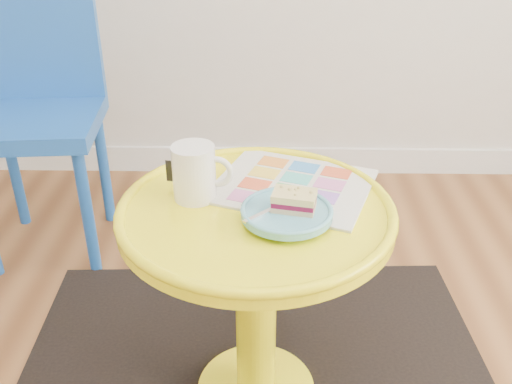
{
  "coord_description": "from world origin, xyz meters",
  "views": [
    {
      "loc": [
        0.06,
        -0.4,
        1.21
      ],
      "look_at": [
        0.04,
        0.67,
        0.62
      ],
      "focal_mm": 40.0,
      "sensor_mm": 36.0,
      "label": 1
    }
  ],
  "objects_px": {
    "side_table": "(256,268)",
    "plate": "(287,213)",
    "newspaper": "(292,186)",
    "mug": "(195,171)",
    "chair": "(37,98)"
  },
  "relations": [
    {
      "from": "newspaper",
      "to": "plate",
      "type": "distance_m",
      "value": 0.15
    },
    {
      "from": "newspaper",
      "to": "plate",
      "type": "bearing_deg",
      "value": -76.41
    },
    {
      "from": "chair",
      "to": "plate",
      "type": "height_order",
      "value": "chair"
    },
    {
      "from": "mug",
      "to": "plate",
      "type": "relative_size",
      "value": 0.71
    },
    {
      "from": "mug",
      "to": "chair",
      "type": "bearing_deg",
      "value": 138.16
    },
    {
      "from": "newspaper",
      "to": "plate",
      "type": "relative_size",
      "value": 1.81
    },
    {
      "from": "newspaper",
      "to": "plate",
      "type": "height_order",
      "value": "plate"
    },
    {
      "from": "mug",
      "to": "newspaper",
      "type": "bearing_deg",
      "value": 21.55
    },
    {
      "from": "side_table",
      "to": "plate",
      "type": "xyz_separation_m",
      "value": [
        0.07,
        -0.05,
        0.18
      ]
    },
    {
      "from": "side_table",
      "to": "newspaper",
      "type": "bearing_deg",
      "value": 50.15
    },
    {
      "from": "side_table",
      "to": "plate",
      "type": "distance_m",
      "value": 0.2
    },
    {
      "from": "plate",
      "to": "mug",
      "type": "bearing_deg",
      "value": 154.05
    },
    {
      "from": "chair",
      "to": "newspaper",
      "type": "xyz_separation_m",
      "value": [
        0.85,
        -0.67,
        0.03
      ]
    },
    {
      "from": "newspaper",
      "to": "mug",
      "type": "relative_size",
      "value": 2.55
    },
    {
      "from": "newspaper",
      "to": "mug",
      "type": "height_order",
      "value": "mug"
    }
  ]
}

